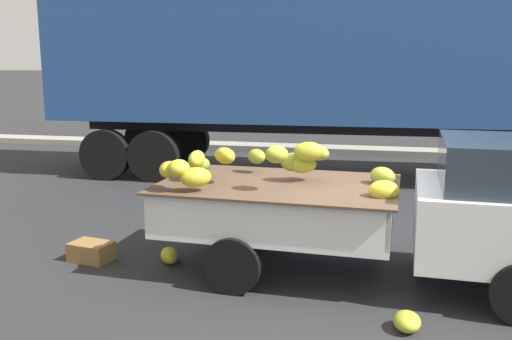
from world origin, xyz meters
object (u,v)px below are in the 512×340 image
at_px(semi_trailer, 328,59).
at_px(produce_crate, 91,251).
at_px(fallen_banana_bunch_by_wheel, 407,321).
at_px(fallen_banana_bunch_near_tailgate, 169,256).
at_px(pickup_truck, 448,210).

height_order(semi_trailer, produce_crate, semi_trailer).
bearing_deg(fallen_banana_bunch_by_wheel, fallen_banana_bunch_near_tailgate, 156.75).
relative_size(pickup_truck, produce_crate, 9.72).
bearing_deg(semi_trailer, pickup_truck, -74.02).
bearing_deg(produce_crate, pickup_truck, 1.58).
xyz_separation_m(fallen_banana_bunch_near_tailgate, produce_crate, (-1.02, -0.11, 0.02)).
height_order(fallen_banana_bunch_by_wheel, produce_crate, produce_crate).
distance_m(semi_trailer, fallen_banana_bunch_by_wheel, 7.67).
height_order(semi_trailer, fallen_banana_bunch_by_wheel, semi_trailer).
distance_m(fallen_banana_bunch_near_tailgate, fallen_banana_bunch_by_wheel, 3.12).
bearing_deg(fallen_banana_bunch_near_tailgate, semi_trailer, 76.47).
bearing_deg(produce_crate, fallen_banana_bunch_by_wheel, -16.05).
xyz_separation_m(pickup_truck, fallen_banana_bunch_near_tailgate, (-3.32, -0.01, -0.79)).
relative_size(fallen_banana_bunch_by_wheel, produce_crate, 0.66).
xyz_separation_m(fallen_banana_bunch_near_tailgate, fallen_banana_bunch_by_wheel, (2.86, -1.23, -0.01)).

